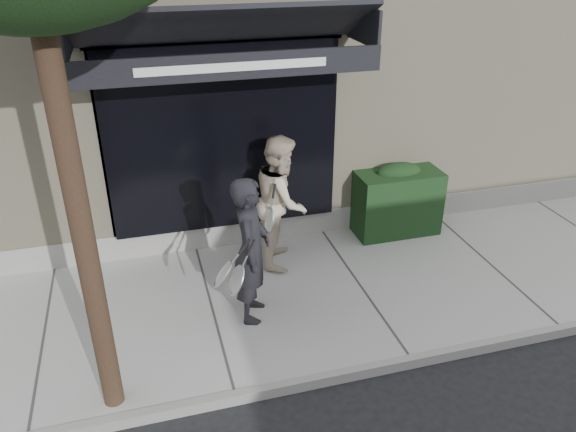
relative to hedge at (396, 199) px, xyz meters
name	(u,v)px	position (x,y,z in m)	size (l,w,h in m)	color
ground	(358,290)	(-1.10, -1.25, -0.66)	(80.00, 80.00, 0.00)	black
sidewalk	(358,286)	(-1.10, -1.25, -0.60)	(20.00, 3.00, 0.12)	#9F9F99
curb	(410,361)	(-1.10, -2.80, -0.59)	(20.00, 0.10, 0.14)	gray
building_facade	(267,26)	(-1.11, 3.71, 2.08)	(14.30, 8.04, 5.64)	#BAAE8E
hedge	(396,199)	(0.00, 0.00, 0.00)	(1.30, 0.70, 1.14)	black
pedestrian_front	(251,250)	(-2.63, -1.53, 0.38)	(0.83, 0.92, 1.84)	black
pedestrian_back	(282,201)	(-1.94, -0.36, 0.40)	(0.96, 1.09, 1.87)	beige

